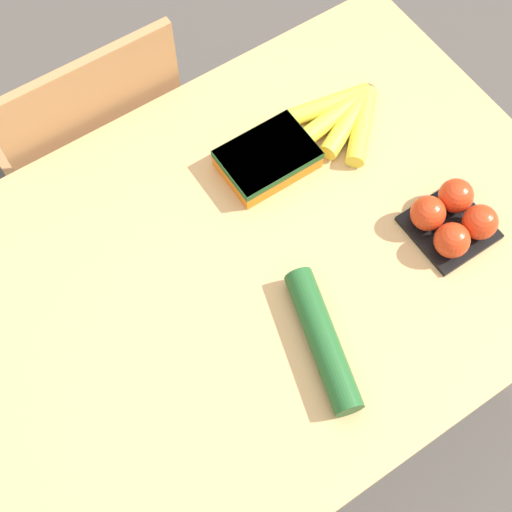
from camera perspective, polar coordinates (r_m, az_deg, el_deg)
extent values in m
plane|color=#4C4742|center=(1.98, 0.00, -9.74)|extent=(12.00, 12.00, 0.00)
cube|color=tan|center=(1.31, 0.00, -0.86)|extent=(1.22, 0.85, 0.03)
cylinder|color=tan|center=(1.96, 7.58, 10.76)|extent=(0.06, 0.06, 0.71)
cube|color=#A87547|center=(1.86, -13.62, 9.17)|extent=(0.42, 0.40, 0.03)
cube|color=#A87547|center=(1.56, -12.26, 9.46)|extent=(0.39, 0.02, 0.44)
cylinder|color=#A87547|center=(2.16, -10.22, 11.08)|extent=(0.04, 0.04, 0.42)
cylinder|color=#A87547|center=(2.12, -18.67, 6.37)|extent=(0.04, 0.04, 0.42)
cylinder|color=#A87547|center=(1.98, -5.46, 4.67)|extent=(0.04, 0.04, 0.42)
cylinder|color=#A87547|center=(1.94, -14.56, -0.54)|extent=(0.04, 0.04, 0.42)
sphere|color=brown|center=(1.50, 8.94, 12.86)|extent=(0.03, 0.03, 0.03)
cylinder|color=yellow|center=(1.47, 5.84, 11.93)|extent=(0.18, 0.07, 0.04)
cylinder|color=yellow|center=(1.45, 6.47, 11.18)|extent=(0.18, 0.06, 0.04)
cylinder|color=yellow|center=(1.45, 7.37, 10.60)|extent=(0.17, 0.11, 0.04)
cylinder|color=yellow|center=(1.44, 8.43, 10.24)|extent=(0.15, 0.15, 0.04)
cube|color=black|center=(1.37, 15.18, 2.21)|extent=(0.14, 0.14, 0.01)
sphere|color=red|center=(1.31, 15.41, 1.22)|extent=(0.06, 0.06, 0.06)
sphere|color=red|center=(1.35, 17.49, 2.60)|extent=(0.06, 0.06, 0.06)
sphere|color=red|center=(1.33, 13.60, 3.34)|extent=(0.06, 0.06, 0.06)
sphere|color=red|center=(1.36, 15.70, 4.66)|extent=(0.06, 0.06, 0.06)
cube|color=orange|center=(1.38, 0.93, 7.78)|extent=(0.18, 0.12, 0.05)
cube|color=#19471E|center=(1.37, 0.93, 8.12)|extent=(0.18, 0.12, 0.02)
cylinder|color=#1E5123|center=(1.22, 5.37, -6.69)|extent=(0.12, 0.26, 0.05)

